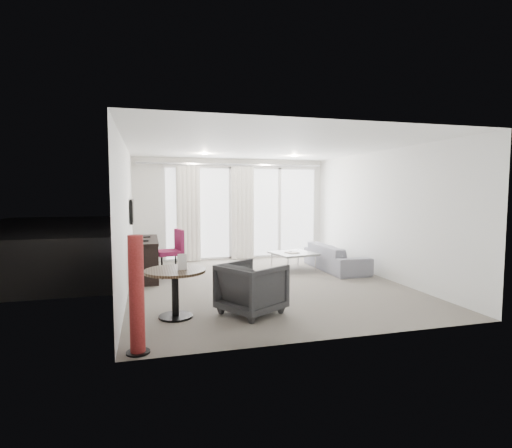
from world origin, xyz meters
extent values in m
cube|color=#6A6359|center=(0.00, 0.00, 0.00)|extent=(5.00, 6.00, 0.00)
cube|color=white|center=(0.00, 0.00, 2.60)|extent=(5.00, 6.00, 0.00)
cube|color=silver|center=(-2.50, 0.00, 1.30)|extent=(0.00, 6.00, 2.60)
cube|color=silver|center=(2.50, 0.00, 1.30)|extent=(0.00, 6.00, 2.60)
cube|color=silver|center=(0.00, -3.00, 1.30)|extent=(5.00, 0.00, 2.60)
cylinder|color=#FFE0B2|center=(-0.90, 1.60, 2.59)|extent=(0.12, 0.12, 0.02)
cylinder|color=#FFE0B2|center=(1.20, 1.60, 2.59)|extent=(0.12, 0.12, 0.02)
cylinder|color=maroon|center=(-2.27, -2.81, 0.65)|extent=(0.34, 0.34, 1.30)
imported|color=#2A2A2C|center=(-0.71, -1.76, 0.37)|extent=(1.11, 1.10, 0.74)
imported|color=gray|center=(1.95, 0.88, 0.28)|extent=(0.76, 1.95, 0.57)
cube|color=#4D4D50|center=(0.30, 4.50, -0.06)|extent=(5.60, 3.00, 0.12)
camera|label=1|loc=(-2.14, -7.25, 1.78)|focal=28.00mm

